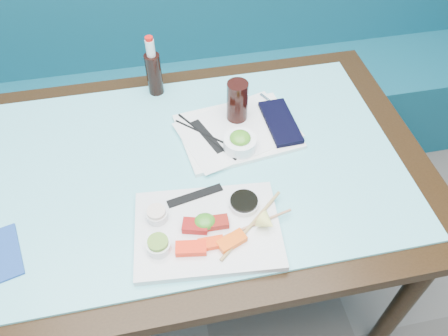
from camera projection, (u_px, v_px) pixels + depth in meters
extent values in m
cube|color=#0F4E60|center=(172.00, 121.00, 2.15)|extent=(3.00, 0.55, 0.45)
cube|color=#0F4E60|center=(156.00, 8.00, 1.93)|extent=(3.00, 0.12, 0.95)
cube|color=black|center=(189.00, 171.00, 1.28)|extent=(1.40, 0.90, 0.04)
cylinder|color=black|center=(403.00, 302.00, 1.41)|extent=(0.06, 0.06, 0.71)
cylinder|color=black|center=(25.00, 186.00, 1.72)|extent=(0.06, 0.06, 0.71)
cylinder|color=black|center=(324.00, 141.00, 1.88)|extent=(0.06, 0.06, 0.71)
cube|color=#68C9D1|center=(188.00, 165.00, 1.26)|extent=(1.22, 0.76, 0.01)
cube|color=silver|center=(208.00, 230.00, 1.10)|extent=(0.39, 0.29, 0.02)
cube|color=#FF250A|center=(191.00, 248.00, 1.05)|extent=(0.08, 0.05, 0.02)
cube|color=#FF370A|center=(211.00, 243.00, 1.06)|extent=(0.06, 0.03, 0.02)
cube|color=#FF550A|center=(232.00, 241.00, 1.06)|extent=(0.08, 0.06, 0.02)
cube|color=maroon|center=(195.00, 226.00, 1.09)|extent=(0.07, 0.05, 0.02)
cube|color=maroon|center=(217.00, 222.00, 1.09)|extent=(0.06, 0.04, 0.02)
ellipsoid|color=#36851E|center=(205.00, 222.00, 1.09)|extent=(0.06, 0.06, 0.03)
cylinder|color=white|center=(159.00, 246.00, 1.05)|extent=(0.07, 0.07, 0.02)
cylinder|color=olive|center=(158.00, 242.00, 1.03)|extent=(0.06, 0.06, 0.01)
cylinder|color=silver|center=(157.00, 215.00, 1.10)|extent=(0.06, 0.06, 0.02)
cylinder|color=beige|center=(156.00, 212.00, 1.09)|extent=(0.06, 0.06, 0.01)
cylinder|color=white|center=(244.00, 203.00, 1.13)|extent=(0.08, 0.08, 0.02)
cylinder|color=black|center=(244.00, 201.00, 1.13)|extent=(0.08, 0.08, 0.01)
cone|color=#FFFB78|center=(267.00, 223.00, 1.08)|extent=(0.06, 0.06, 0.05)
cube|color=black|center=(195.00, 196.00, 1.16)|extent=(0.15, 0.05, 0.00)
cylinder|color=#A8874F|center=(252.00, 224.00, 1.10)|extent=(0.20, 0.17, 0.01)
cylinder|color=#AA7350|center=(255.00, 224.00, 1.10)|extent=(0.20, 0.06, 0.01)
cube|color=white|center=(237.00, 132.00, 1.34)|extent=(0.37, 0.30, 0.01)
cube|color=white|center=(238.00, 130.00, 1.33)|extent=(0.39, 0.32, 0.00)
cylinder|color=white|center=(240.00, 143.00, 1.27)|extent=(0.10, 0.10, 0.04)
ellipsoid|color=#479322|center=(240.00, 138.00, 1.25)|extent=(0.06, 0.06, 0.03)
cylinder|color=black|center=(237.00, 101.00, 1.32)|extent=(0.07, 0.07, 0.13)
cube|color=black|center=(280.00, 122.00, 1.34)|extent=(0.09, 0.20, 0.02)
cylinder|color=silver|center=(269.00, 101.00, 1.41)|extent=(0.05, 0.08, 0.01)
cylinder|color=black|center=(206.00, 136.00, 1.31)|extent=(0.14, 0.23, 0.01)
cylinder|color=black|center=(209.00, 136.00, 1.31)|extent=(0.18, 0.18, 0.01)
cube|color=black|center=(207.00, 136.00, 1.31)|extent=(0.08, 0.16, 0.00)
cylinder|color=black|center=(154.00, 74.00, 1.42)|extent=(0.05, 0.05, 0.14)
cylinder|color=white|center=(150.00, 48.00, 1.34)|extent=(0.04, 0.04, 0.05)
cylinder|color=red|center=(149.00, 39.00, 1.31)|extent=(0.03, 0.03, 0.01)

